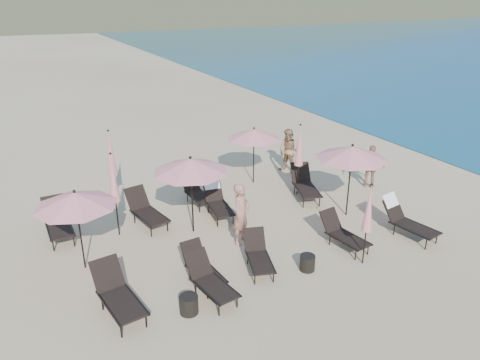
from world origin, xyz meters
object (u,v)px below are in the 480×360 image
lounger_9 (217,200)px  side_table_1 (307,263)px  lounger_5 (406,219)px  umbrella_open_1 (191,165)px  beachgoer_a (241,214)px  beachgoer_b (289,151)px  lounger_8 (195,189)px  beachgoer_c (371,166)px  lounger_7 (146,210)px  umbrella_closed_1 (299,146)px  umbrella_closed_3 (111,153)px  lounger_10 (305,184)px  umbrella_open_2 (352,153)px  lounger_3 (258,254)px  lounger_4 (343,233)px  umbrella_closed_2 (113,179)px  lounger_0 (117,294)px  side_table_0 (189,304)px  lounger_2 (202,267)px  lounger_6 (58,221)px  lounger_1 (210,280)px  umbrella_closed_0 (369,209)px

lounger_9 → side_table_1: lounger_9 is taller
lounger_5 → umbrella_open_1: (-5.64, 3.22, 1.66)m
beachgoer_a → beachgoer_b: (4.39, 4.13, -0.04)m
lounger_8 → beachgoer_c: beachgoer_c is taller
lounger_7 → umbrella_closed_1: size_ratio=0.71×
lounger_7 → umbrella_closed_3: 2.48m
side_table_1 → umbrella_open_1: bearing=118.5°
lounger_7 → lounger_10: 5.72m
lounger_7 → umbrella_open_2: bearing=-32.3°
lounger_3 → beachgoer_c: 7.11m
lounger_4 → lounger_7: (-4.63, 4.04, 0.05)m
lounger_8 → beachgoer_a: size_ratio=0.88×
lounger_7 → lounger_8: bearing=11.4°
umbrella_open_2 → beachgoer_a: (-3.95, 0.05, -1.26)m
umbrella_closed_2 → beachgoer_a: umbrella_closed_2 is taller
umbrella_open_1 → beachgoer_a: size_ratio=1.32×
lounger_9 → umbrella_open_2: (3.77, -2.09, 1.69)m
lounger_0 → side_table_0: 1.67m
umbrella_open_1 → umbrella_closed_2: 2.29m
lounger_10 → lounger_5: bearing=-55.1°
umbrella_closed_2 → side_table_1: (3.97, -4.29, -1.64)m
lounger_2 → umbrella_open_2: (5.77, 1.23, 1.78)m
lounger_4 → lounger_6: bearing=141.3°
lounger_3 → lounger_10: bearing=58.1°
lounger_0 → umbrella_open_1: size_ratio=0.78×
lounger_9 → umbrella_closed_1: 3.55m
umbrella_closed_2 → lounger_7: bearing=17.7°
lounger_8 → lounger_1: bearing=-111.8°
lounger_9 → side_table_1: 4.24m
lounger_10 → side_table_1: bearing=-105.7°
lounger_8 → beachgoer_c: (6.35, -1.87, 0.35)m
lounger_6 → beachgoer_b: size_ratio=1.01×
beachgoer_a → lounger_5: bearing=-58.5°
lounger_4 → side_table_1: bearing=-168.0°
side_table_1 → lounger_1: bearing=175.8°
lounger_0 → side_table_1: 4.96m
lounger_1 → lounger_5: size_ratio=0.91×
lounger_3 → lounger_8: lounger_8 is taller
lounger_9 → umbrella_closed_0: (2.23, -4.63, 1.16)m
umbrella_closed_3 → side_table_0: 6.97m
lounger_9 → lounger_0: bearing=-132.2°
umbrella_closed_1 → beachgoer_c: umbrella_closed_1 is taller
lounger_0 → umbrella_closed_0: 6.65m
lounger_8 → umbrella_closed_2: bearing=-162.3°
lounger_3 → umbrella_closed_1: umbrella_closed_1 is taller
umbrella_closed_1 → umbrella_closed_2: 6.56m
umbrella_open_2 → lounger_10: bearing=102.1°
lounger_8 → umbrella_closed_2: size_ratio=0.62×
lounger_3 → umbrella_open_2: bearing=35.9°
lounger_9 → umbrella_open_2: umbrella_open_2 is taller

